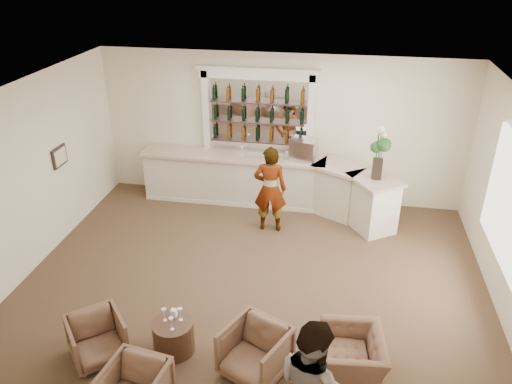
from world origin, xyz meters
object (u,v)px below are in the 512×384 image
sommelier (270,189)px  espresso_machine (304,149)px  bar_counter (269,182)px  armchair_far (352,356)px  flower_vase (379,149)px  cocktail_table (174,336)px  armchair_right (255,352)px  armchair_left (97,339)px

sommelier → espresso_machine: (0.56, 1.08, 0.47)m
bar_counter → armchair_far: bar_counter is taller
bar_counter → armchair_far: bearing=-68.2°
bar_counter → flower_vase: bearing=-15.1°
bar_counter → flower_vase: size_ratio=5.26×
cocktail_table → sommelier: size_ratio=0.33×
sommelier → armchair_far: bearing=111.7°
sommelier → flower_vase: size_ratio=1.67×
armchair_right → flower_vase: size_ratio=0.75×
cocktail_table → armchair_left: size_ratio=0.80×
espresso_machine → flower_vase: 1.70m
sommelier → espresso_machine: 1.30m
bar_counter → sommelier: (0.17, -0.99, 0.33)m
bar_counter → armchair_left: 5.25m
espresso_machine → flower_vase: flower_vase is taller
sommelier → cocktail_table: bearing=73.9°
armchair_far → espresso_machine: bearing=-173.2°
armchair_right → cocktail_table: bearing=-164.5°
bar_counter → armchair_right: (0.56, -4.86, -0.20)m
armchair_left → armchair_far: bearing=-35.3°
sommelier → armchair_far: 4.06m
cocktail_table → armchair_far: (2.53, 0.01, 0.06)m
cocktail_table → armchair_right: armchair_right is taller
cocktail_table → flower_vase: bearing=54.4°
espresso_machine → flower_vase: bearing=-13.2°
armchair_right → espresso_machine: (0.16, 4.95, 1.00)m
bar_counter → armchair_right: bearing=-83.4°
bar_counter → armchair_far: size_ratio=5.99×
armchair_right → flower_vase: flower_vase is taller
espresso_machine → flower_vase: (1.50, -0.69, 0.38)m
sommelier → flower_vase: flower_vase is taller
armchair_far → armchair_right: bearing=-87.2°
armchair_far → espresso_machine: 4.98m
armchair_left → armchair_right: (2.24, 0.11, 0.03)m
cocktail_table → espresso_machine: espresso_machine is taller
armchair_left → espresso_machine: 5.69m
armchair_right → flower_vase: bearing=93.9°
bar_counter → flower_vase: 2.59m
cocktail_table → armchair_far: 2.53m
cocktail_table → espresso_machine: size_ratio=1.13×
espresso_machine → armchair_left: bearing=-103.9°
bar_counter → flower_vase: (2.23, -0.60, 1.18)m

